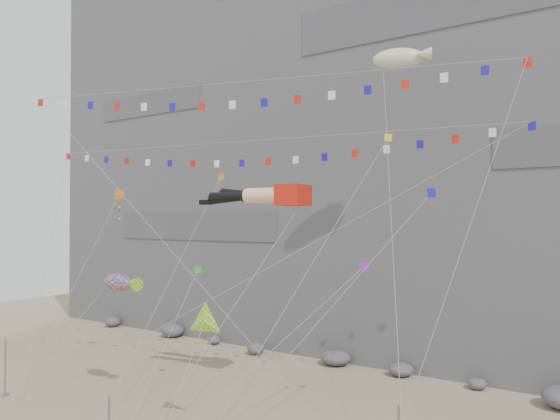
% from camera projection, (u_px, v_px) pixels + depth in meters
% --- Properties ---
extents(cliff, '(80.00, 28.00, 50.00)m').
position_uv_depth(cliff, '(401.00, 108.00, 60.31)').
color(cliff, slate).
rests_on(cliff, ground).
extents(talus_boulders, '(60.00, 3.00, 1.20)m').
position_uv_depth(talus_boulders, '(336.00, 358.00, 47.53)').
color(talus_boulders, '#58575C').
rests_on(talus_boulders, ground).
extents(anchor_pole_left, '(0.12, 0.12, 4.13)m').
position_uv_depth(anchor_pole_left, '(5.00, 367.00, 39.31)').
color(anchor_pole_left, gray).
rests_on(anchor_pole_left, ground).
extents(legs_kite, '(7.97, 14.98, 19.75)m').
position_uv_depth(legs_kite, '(264.00, 196.00, 36.96)').
color(legs_kite, red).
rests_on(legs_kite, ground).
extents(flag_banner_upper, '(37.76, 15.68, 24.79)m').
position_uv_depth(flag_banner_upper, '(255.00, 141.00, 41.44)').
color(flag_banner_upper, red).
rests_on(flag_banner_upper, ground).
extents(flag_banner_lower, '(32.17, 9.46, 24.79)m').
position_uv_depth(flag_banner_lower, '(248.00, 82.00, 35.61)').
color(flag_banner_lower, red).
rests_on(flag_banner_lower, ground).
extents(harlequin_kite, '(2.76, 8.00, 16.44)m').
position_uv_depth(harlequin_kite, '(119.00, 196.00, 43.55)').
color(harlequin_kite, red).
rests_on(harlequin_kite, ground).
extents(fish_windsock, '(8.14, 4.71, 11.02)m').
position_uv_depth(fish_windsock, '(118.00, 283.00, 38.02)').
color(fish_windsock, '#E45B0B').
rests_on(fish_windsock, ground).
extents(delta_kite, '(2.78, 6.56, 9.19)m').
position_uv_depth(delta_kite, '(204.00, 322.00, 31.06)').
color(delta_kite, '#E1BC0B').
rests_on(delta_kite, ground).
extents(blimp_windsock, '(8.73, 16.38, 29.19)m').
position_uv_depth(blimp_windsock, '(399.00, 59.00, 39.53)').
color(blimp_windsock, beige).
rests_on(blimp_windsock, ground).
extents(small_kite_a, '(2.65, 14.27, 21.10)m').
position_uv_depth(small_kite_a, '(219.00, 182.00, 41.80)').
color(small_kite_a, orange).
rests_on(small_kite_a, ground).
extents(small_kite_b, '(7.89, 11.26, 16.14)m').
position_uv_depth(small_kite_b, '(361.00, 269.00, 32.69)').
color(small_kite_b, purple).
rests_on(small_kite_b, ground).
extents(small_kite_c, '(3.07, 9.48, 12.96)m').
position_uv_depth(small_kite_c, '(197.00, 272.00, 37.88)').
color(small_kite_c, '#18A01D').
rests_on(small_kite_c, ground).
extents(small_kite_d, '(5.99, 13.05, 22.30)m').
position_uv_depth(small_kite_d, '(383.00, 146.00, 33.37)').
color(small_kite_d, '#FFF615').
rests_on(small_kite_d, ground).
extents(small_kite_e, '(10.20, 9.22, 19.08)m').
position_uv_depth(small_kite_e, '(426.00, 199.00, 29.21)').
color(small_kite_e, '#16119D').
rests_on(small_kite_e, ground).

